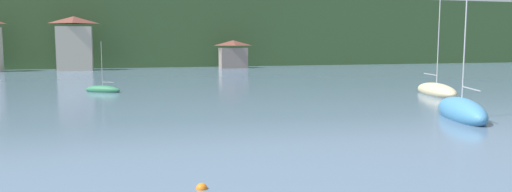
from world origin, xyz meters
The scene contains 7 objects.
wooded_hillside centered at (-11.61, 166.09, 6.91)m, with size 352.00×64.26×29.51m.
shore_building_westcentral centered at (-15.83, 123.93, 5.10)m, with size 6.83×4.12×10.49m.
shore_building_central centered at (15.83, 123.57, 2.86)m, with size 5.99×3.36×5.89m.
sailboat_mid_0 centered at (16.49, 53.05, 0.49)m, with size 4.78×8.12×12.39m.
sailboat_far_6 centered at (24.76, 67.19, 0.40)m, with size 4.01×8.18×11.29m.
sailboat_far_7 centered at (-9.43, 79.74, 0.23)m, with size 4.33×3.42×5.92m.
mooring_buoy_near centered at (-4.66, 41.39, 0.00)m, with size 0.45×0.45×0.45m, color orange.
Camera 1 is at (-7.55, 23.63, 5.61)m, focal length 33.74 mm.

